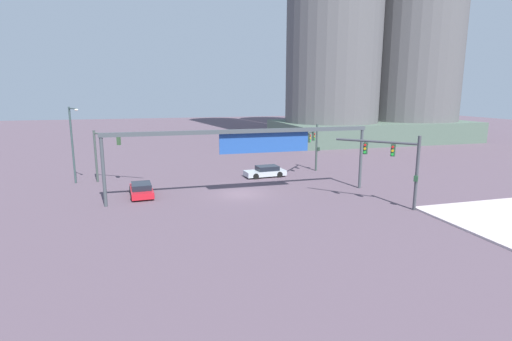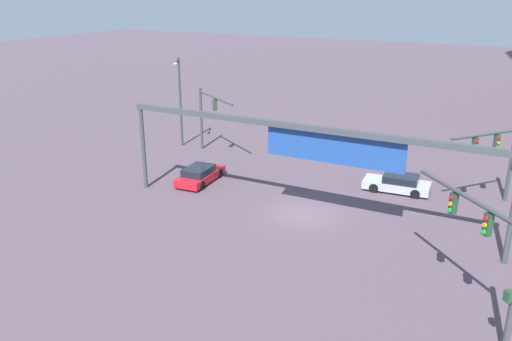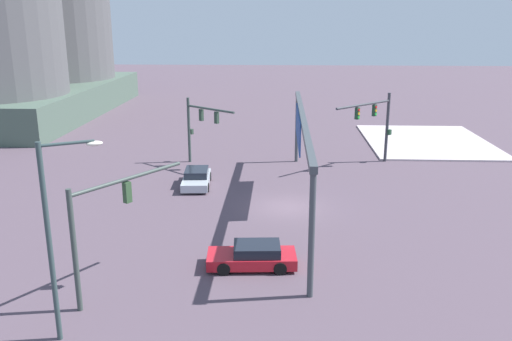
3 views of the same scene
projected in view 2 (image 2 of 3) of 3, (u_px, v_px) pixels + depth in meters
name	position (u px, v px, depth m)	size (l,w,h in m)	color
ground_plane	(303.00, 214.00, 32.88)	(222.81, 222.81, 0.00)	#534350
traffic_signal_near_corner	(491.00, 244.00, 20.54)	(4.77, 5.27, 5.93)	#373940
traffic_signal_opposite_side	(499.00, 151.00, 33.22)	(3.84, 4.34, 5.55)	#34433E
traffic_signal_cross_street	(208.00, 110.00, 43.62)	(5.35, 3.63, 5.39)	#384440
streetlamp_curved_arm	(180.00, 96.00, 45.29)	(1.27, 2.10, 7.80)	#304343
overhead_sign_gantry	(308.00, 141.00, 30.24)	(23.75, 0.43, 6.05)	#3C4348
sedan_car_approaching	(200.00, 175.00, 38.02)	(2.20, 4.51, 1.21)	red
sedan_car_waiting_far	(398.00, 183.00, 36.34)	(4.62, 2.23, 1.21)	#ADB5BE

